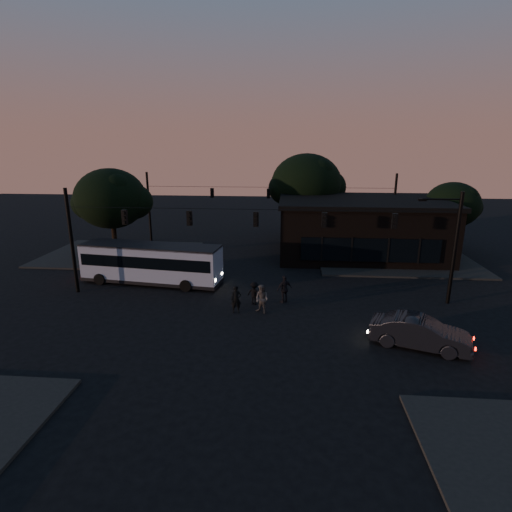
# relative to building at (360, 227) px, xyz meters

# --- Properties ---
(ground) EXTENTS (120.00, 120.00, 0.00)m
(ground) POSITION_rel_building_xyz_m (-9.00, -15.97, -2.71)
(ground) COLOR black
(ground) RESTS_ON ground
(sidewalk_far_right) EXTENTS (14.00, 10.00, 0.15)m
(sidewalk_far_right) POSITION_rel_building_xyz_m (3.00, -1.97, -2.63)
(sidewalk_far_right) COLOR black
(sidewalk_far_right) RESTS_ON ground
(sidewalk_far_left) EXTENTS (14.00, 10.00, 0.15)m
(sidewalk_far_left) POSITION_rel_building_xyz_m (-23.00, -1.97, -2.63)
(sidewalk_far_left) COLOR black
(sidewalk_far_left) RESTS_ON ground
(building) EXTENTS (15.40, 10.41, 5.40)m
(building) POSITION_rel_building_xyz_m (0.00, 0.00, 0.00)
(building) COLOR black
(building) RESTS_ON ground
(tree_behind) EXTENTS (7.60, 7.60, 9.43)m
(tree_behind) POSITION_rel_building_xyz_m (-5.00, 6.03, 3.48)
(tree_behind) COLOR black
(tree_behind) RESTS_ON ground
(tree_right) EXTENTS (5.20, 5.20, 6.86)m
(tree_right) POSITION_rel_building_xyz_m (9.00, 2.03, 1.93)
(tree_right) COLOR black
(tree_right) RESTS_ON ground
(tree_left) EXTENTS (6.40, 6.40, 8.30)m
(tree_left) POSITION_rel_building_xyz_m (-23.00, -2.97, 2.86)
(tree_left) COLOR black
(tree_left) RESTS_ON ground
(signal_rig_near) EXTENTS (26.24, 0.30, 7.50)m
(signal_rig_near) POSITION_rel_building_xyz_m (-9.00, -11.97, 1.74)
(signal_rig_near) COLOR black
(signal_rig_near) RESTS_ON ground
(signal_rig_far) EXTENTS (26.24, 0.30, 7.50)m
(signal_rig_far) POSITION_rel_building_xyz_m (-9.00, 4.03, 1.50)
(signal_rig_far) COLOR black
(signal_rig_far) RESTS_ON ground
(bus) EXTENTS (11.03, 3.86, 3.04)m
(bus) POSITION_rel_building_xyz_m (-17.22, -9.65, -1.00)
(bus) COLOR #909AB8
(bus) RESTS_ON ground
(car) EXTENTS (5.32, 3.34, 1.66)m
(car) POSITION_rel_building_xyz_m (0.16, -18.37, -1.88)
(car) COLOR black
(car) RESTS_ON ground
(pedestrian_a) EXTENTS (0.74, 0.57, 1.80)m
(pedestrian_a) POSITION_rel_building_xyz_m (-10.03, -14.73, -1.81)
(pedestrian_a) COLOR black
(pedestrian_a) RESTS_ON ground
(pedestrian_b) EXTENTS (1.14, 1.08, 1.86)m
(pedestrian_b) POSITION_rel_building_xyz_m (-8.41, -14.63, -1.78)
(pedestrian_b) COLOR #4B4644
(pedestrian_b) RESTS_ON ground
(pedestrian_c) EXTENTS (1.20, 1.02, 1.93)m
(pedestrian_c) POSITION_rel_building_xyz_m (-7.01, -12.77, -1.74)
(pedestrian_c) COLOR black
(pedestrian_c) RESTS_ON ground
(pedestrian_d) EXTENTS (1.18, 0.97, 1.59)m
(pedestrian_d) POSITION_rel_building_xyz_m (-9.01, -13.25, -1.91)
(pedestrian_d) COLOR black
(pedestrian_d) RESTS_ON ground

